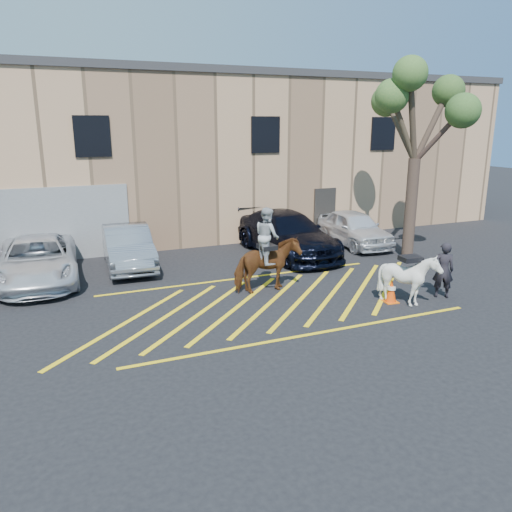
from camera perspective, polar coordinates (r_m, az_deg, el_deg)
name	(u,v)px	position (r m, az deg, el deg)	size (l,w,h in m)	color
ground	(267,299)	(14.92, 1.25, -4.91)	(90.00, 90.00, 0.00)	black
car_white_pickup	(37,260)	(17.79, -23.70, -0.46)	(2.43, 5.26, 1.46)	silver
car_silver_sedan	(128,247)	(18.63, -14.45, 1.04)	(1.58, 4.52, 1.49)	gray
car_blue_suv	(287,234)	(19.80, 3.56, 2.56)	(2.34, 5.75, 1.67)	black
car_white_suv	(354,228)	(21.73, 11.15, 3.15)	(1.74, 4.33, 1.48)	white
handler	(443,270)	(15.82, 20.61, -1.52)	(0.62, 0.40, 1.69)	black
warehouse	(169,153)	(25.50, -9.96, 11.52)	(32.42, 10.20, 7.30)	tan
hatching_zone	(271,302)	(14.66, 1.73, -5.25)	(12.60, 5.12, 0.01)	yellow
mounted_bay	(267,259)	(15.22, 1.26, -0.29)	(2.05, 1.02, 2.65)	brown
saddled_white	(409,279)	(14.83, 17.08, -2.52)	(1.39, 1.53, 1.55)	silver
traffic_cone	(391,290)	(15.05, 15.19, -3.80)	(0.42, 0.42, 0.73)	#FF640A
tree	(419,105)	(19.77, 18.09, 16.04)	(3.99, 4.37, 7.31)	#4A392D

